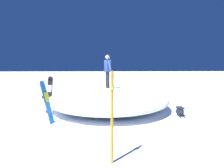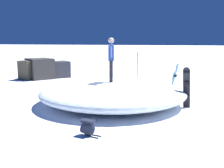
% 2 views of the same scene
% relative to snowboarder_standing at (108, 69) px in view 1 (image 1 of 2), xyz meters
% --- Properties ---
extents(ground, '(240.00, 240.00, 0.00)m').
position_rel_snowboarder_standing_xyz_m(ground, '(-0.13, 0.16, -1.98)').
color(ground, white).
extents(snow_mound, '(8.35, 8.34, 0.98)m').
position_rel_snowboarder_standing_xyz_m(snow_mound, '(-0.31, -0.02, -1.49)').
color(snow_mound, white).
rests_on(snow_mound, ground).
extents(snowboarder_standing, '(1.03, 0.34, 1.74)m').
position_rel_snowboarder_standing_xyz_m(snowboarder_standing, '(0.00, 0.00, 0.00)').
color(snowboarder_standing, black).
rests_on(snowboarder_standing, snow_mound).
extents(snowboard_primary_upright, '(0.37, 0.47, 1.57)m').
position_rel_snowboarder_standing_xyz_m(snowboard_primary_upright, '(-2.53, 2.38, -1.17)').
color(snowboard_primary_upright, '#2672BF').
rests_on(snowboard_primary_upright, ground).
extents(snowboard_secondary_upright, '(0.38, 0.33, 1.62)m').
position_rel_snowboarder_standing_xyz_m(snowboard_secondary_upright, '(-0.28, 2.91, -1.15)').
color(snowboard_secondary_upright, black).
rests_on(snowboard_secondary_upright, ground).
extents(backpack_near, '(0.39, 0.66, 0.46)m').
position_rel_snowboarder_standing_xyz_m(backpack_near, '(3.59, 0.23, -1.75)').
color(backpack_near, '#1E2333').
rests_on(backpack_near, ground).
extents(backpack_far, '(0.64, 0.35, 0.38)m').
position_rel_snowboarder_standing_xyz_m(backpack_far, '(-2.08, -2.94, -1.78)').
color(backpack_far, '#1E2333').
rests_on(backpack_far, ground).
extents(trail_marker_pole, '(0.10, 0.10, 1.95)m').
position_rel_snowboarder_standing_xyz_m(trail_marker_pole, '(-5.22, 0.23, -0.96)').
color(trail_marker_pole, orange).
rests_on(trail_marker_pole, ground).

